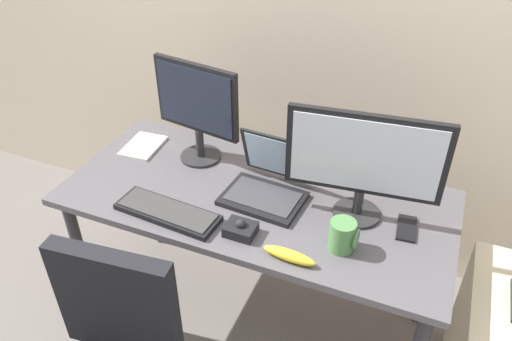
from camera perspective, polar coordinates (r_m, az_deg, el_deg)
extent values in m
plane|color=slate|center=(2.51, 0.00, -16.49)|extent=(8.00, 8.00, 0.00)
cube|color=#504D53|center=(1.99, 0.00, -3.18)|extent=(1.55, 0.71, 0.03)
cylinder|color=#2D2D33|center=(2.38, -19.27, -10.06)|extent=(0.05, 0.05, 0.72)
cylinder|color=#2D2D33|center=(2.71, -11.64, -2.21)|extent=(0.05, 0.05, 0.72)
cylinder|color=#2D2D33|center=(2.37, 19.35, -10.25)|extent=(0.05, 0.05, 0.72)
cube|color=black|center=(1.64, -15.73, -14.52)|extent=(0.40, 0.10, 0.42)
cylinder|color=#262628|center=(1.92, 11.48, -4.80)|extent=(0.18, 0.18, 0.01)
cylinder|color=#262628|center=(1.89, 11.67, -3.50)|extent=(0.04, 0.04, 0.10)
cube|color=black|center=(1.77, 12.46, 1.80)|extent=(0.56, 0.09, 0.32)
cube|color=silver|center=(1.76, 12.41, 1.56)|extent=(0.51, 0.06, 0.28)
cylinder|color=#262628|center=(2.21, -6.36, 1.67)|extent=(0.18, 0.18, 0.01)
cylinder|color=#262628|center=(2.18, -6.48, 3.21)|extent=(0.04, 0.04, 0.13)
cube|color=black|center=(2.07, -6.87, 8.28)|extent=(0.40, 0.09, 0.30)
cube|color=#1E2333|center=(2.06, -7.11, 8.13)|extent=(0.36, 0.06, 0.27)
cube|color=black|center=(1.91, -10.13, -4.77)|extent=(0.42, 0.17, 0.02)
cube|color=#353535|center=(1.90, -10.17, -4.44)|extent=(0.39, 0.14, 0.01)
cube|color=black|center=(1.95, 0.79, -3.24)|extent=(0.32, 0.24, 0.02)
cube|color=#38383D|center=(1.94, 0.79, -2.96)|extent=(0.28, 0.18, 0.00)
cube|color=black|center=(1.98, 2.59, 1.63)|extent=(0.31, 0.09, 0.21)
cube|color=silver|center=(1.98, 2.52, 1.55)|extent=(0.28, 0.08, 0.19)
cube|color=black|center=(1.79, -1.78, -6.80)|extent=(0.11, 0.09, 0.04)
sphere|color=#232328|center=(1.78, -1.80, -6.17)|extent=(0.04, 0.04, 0.04)
cylinder|color=#4D8347|center=(1.74, 9.88, -7.38)|extent=(0.09, 0.09, 0.12)
torus|color=#4B794C|center=(1.73, 11.47, -7.71)|extent=(0.01, 0.07, 0.07)
cube|color=white|center=(2.33, -12.87, 2.77)|extent=(0.16, 0.22, 0.01)
cube|color=black|center=(1.90, 16.93, -6.37)|extent=(0.08, 0.15, 0.01)
ellipsoid|color=yellow|center=(1.70, 3.84, -9.72)|extent=(0.19, 0.05, 0.04)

